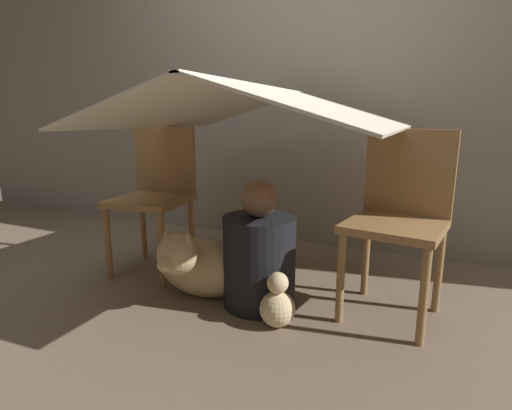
# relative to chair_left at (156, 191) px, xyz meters

# --- Properties ---
(ground_plane) EXTENTS (8.80, 8.80, 0.00)m
(ground_plane) POSITION_rel_chair_left_xyz_m (0.69, -0.19, -0.49)
(ground_plane) COLOR #7A6651
(wall_back) EXTENTS (7.00, 0.05, 2.50)m
(wall_back) POSITION_rel_chair_left_xyz_m (0.69, 0.90, 0.76)
(wall_back) COLOR gray
(wall_back) RESTS_ON ground_plane
(chair_left) EXTENTS (0.45, 0.45, 0.87)m
(chair_left) POSITION_rel_chair_left_xyz_m (0.00, 0.00, 0.00)
(chair_left) COLOR olive
(chair_left) RESTS_ON ground_plane
(chair_right) EXTENTS (0.47, 0.47, 0.87)m
(chair_right) POSITION_rel_chair_left_xyz_m (1.39, -0.00, 0.00)
(chair_right) COLOR olive
(chair_right) RESTS_ON ground_plane
(sheet_canopy) EXTENTS (1.37, 1.35, 0.22)m
(sheet_canopy) POSITION_rel_chair_left_xyz_m (0.69, -0.07, 0.49)
(sheet_canopy) COLOR silver
(person_front) EXTENTS (0.36, 0.36, 0.63)m
(person_front) POSITION_rel_chair_left_xyz_m (0.77, -0.20, -0.23)
(person_front) COLOR black
(person_front) RESTS_ON ground_plane
(dog) EXTENTS (0.50, 0.43, 0.41)m
(dog) POSITION_rel_chair_left_xyz_m (0.45, -0.28, -0.30)
(dog) COLOR tan
(dog) RESTS_ON ground_plane
(plush_toy) EXTENTS (0.16, 0.16, 0.25)m
(plush_toy) POSITION_rel_chair_left_xyz_m (0.93, -0.37, -0.38)
(plush_toy) COLOR beige
(plush_toy) RESTS_ON ground_plane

